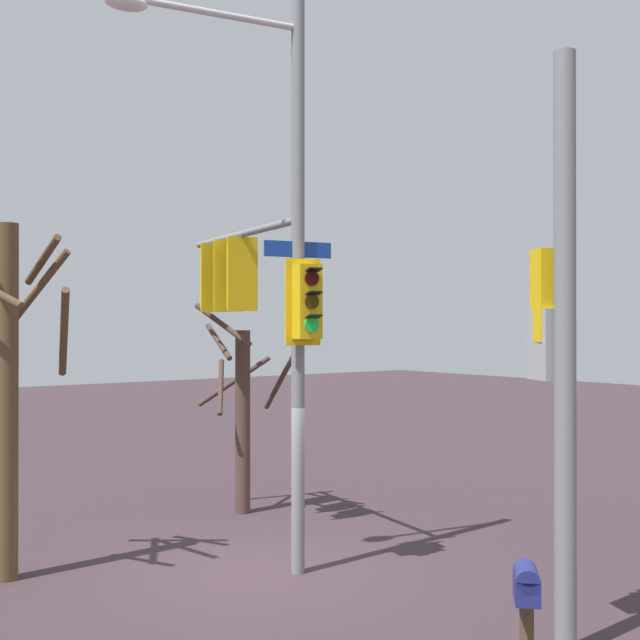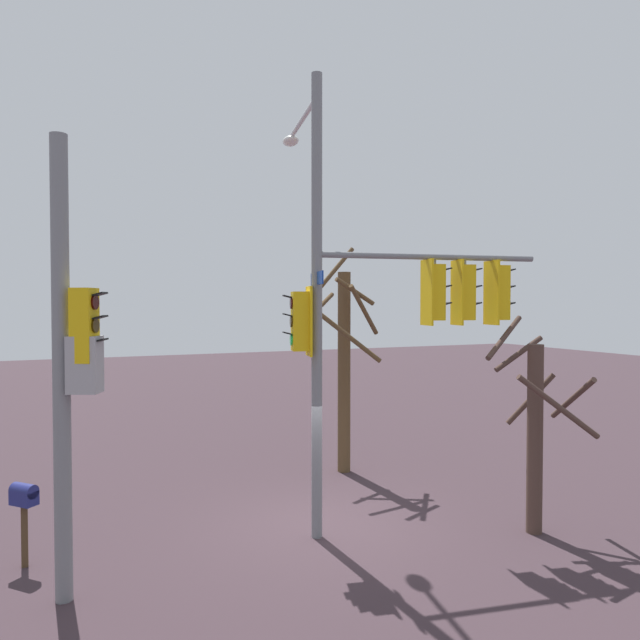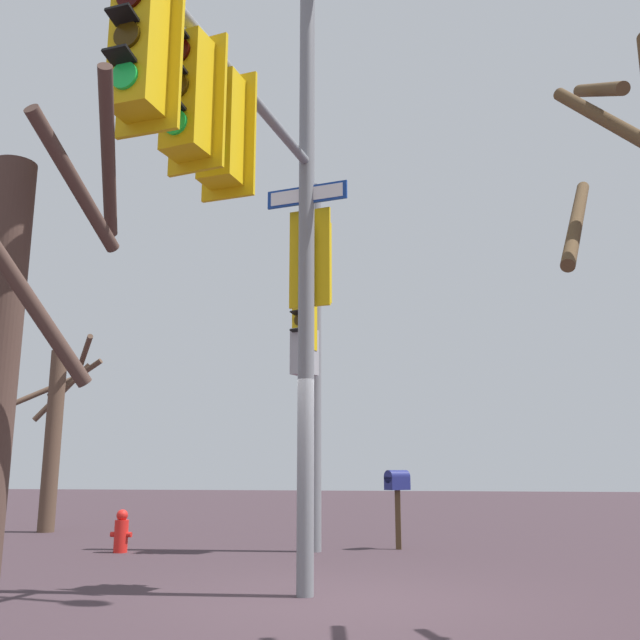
{
  "view_description": "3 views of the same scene",
  "coord_description": "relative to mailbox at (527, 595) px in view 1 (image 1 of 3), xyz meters",
  "views": [
    {
      "loc": [
        7.0,
        10.58,
        3.76
      ],
      "look_at": [
        -0.95,
        0.18,
        3.83
      ],
      "focal_mm": 46.95,
      "sensor_mm": 36.0,
      "label": 1
    },
    {
      "loc": [
        -10.21,
        4.56,
        4.41
      ],
      "look_at": [
        -0.28,
        0.21,
        4.11
      ],
      "focal_mm": 31.99,
      "sensor_mm": 36.0,
      "label": 2
    },
    {
      "loc": [
        1.06,
        -7.97,
        1.43
      ],
      "look_at": [
        -0.22,
        0.2,
        3.21
      ],
      "focal_mm": 39.0,
      "sensor_mm": 36.0,
      "label": 3
    }
  ],
  "objects": [
    {
      "name": "bare_tree_behind_pole",
      "position": [
        -2.33,
        -8.94,
        0.94
      ],
      "size": [
        1.9,
        1.99,
        4.18
      ],
      "color": "#48332C",
      "rests_on": "ground"
    },
    {
      "name": "secondary_pole_assembly",
      "position": [
        -1.51,
        -0.74,
        2.47
      ],
      "size": [
        0.51,
        0.78,
        6.89
      ],
      "rotation": [
        0.0,
        0.0,
        4.31
      ],
      "color": "slate",
      "rests_on": "ground"
    },
    {
      "name": "mailbox",
      "position": [
        0.0,
        0.0,
        0.0
      ],
      "size": [
        0.49,
        0.48,
        1.41
      ],
      "rotation": [
        0.0,
        0.0,
        2.32
      ],
      "color": "#4C3823",
      "rests_on": "ground"
    },
    {
      "name": "ground_plane",
      "position": [
        -0.43,
        -5.31,
        -1.11
      ],
      "size": [
        80.0,
        80.0,
        0.0
      ],
      "primitive_type": "plane",
      "color": "#3A2A30"
    },
    {
      "name": "bare_tree_across_street",
      "position": [
        2.75,
        -7.3,
        1.81
      ],
      "size": [
        2.15,
        1.98,
        5.99
      ],
      "color": "brown",
      "rests_on": "ground"
    },
    {
      "name": "main_signal_pole_assembly",
      "position": [
        -0.95,
        -6.34,
        3.63
      ],
      "size": [
        3.83,
        5.14,
        8.7
      ],
      "rotation": [
        0.0,
        0.0,
        4.54
      ],
      "color": "slate",
      "rests_on": "ground"
    }
  ]
}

